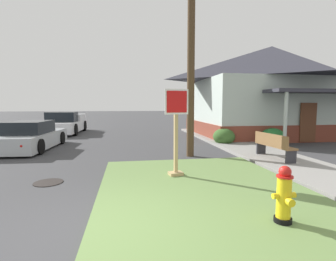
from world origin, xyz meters
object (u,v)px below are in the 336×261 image
fire_hydrant (284,196)px  pickup_truck_white (65,124)px  parked_sedan_silver (31,137)px  stop_sign (176,135)px  manhole_cover (48,183)px  street_bench (273,145)px

fire_hydrant → pickup_truck_white: 16.03m
parked_sedan_silver → stop_sign: bearing=-44.5°
fire_hydrant → stop_sign: size_ratio=0.40×
manhole_cover → parked_sedan_silver: parked_sedan_silver is taller
fire_hydrant → parked_sedan_silver: size_ratio=0.21×
fire_hydrant → stop_sign: stop_sign is taller
parked_sedan_silver → street_bench: bearing=-23.5°
manhole_cover → fire_hydrant: bearing=-34.5°
stop_sign → pickup_truck_white: (-5.51, 11.64, -0.53)m
street_bench → fire_hydrant: bearing=-119.9°
pickup_truck_white → stop_sign: bearing=-64.7°
fire_hydrant → parked_sedan_silver: (-6.61, 8.26, 0.03)m
stop_sign → parked_sedan_silver: 7.64m
stop_sign → manhole_cover: 3.43m
manhole_cover → pickup_truck_white: 11.79m
manhole_cover → pickup_truck_white: bearing=101.2°
fire_hydrant → stop_sign: (-1.17, 2.93, 0.64)m
stop_sign → street_bench: 3.95m
manhole_cover → stop_sign: bearing=-1.7°
stop_sign → pickup_truck_white: size_ratio=0.44×
manhole_cover → street_bench: street_bench is taller
parked_sedan_silver → street_bench: parked_sedan_silver is taller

